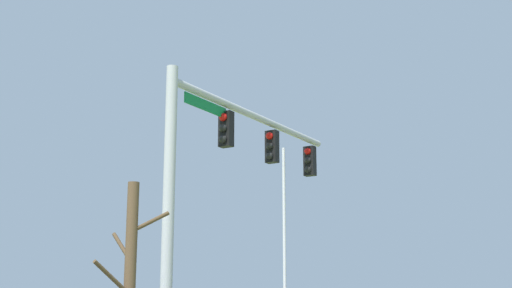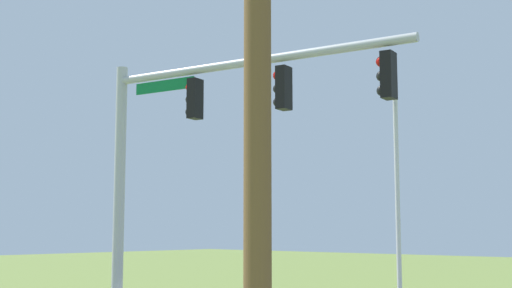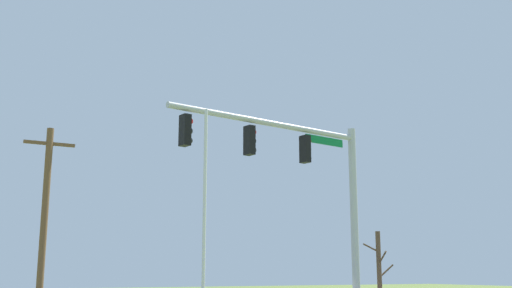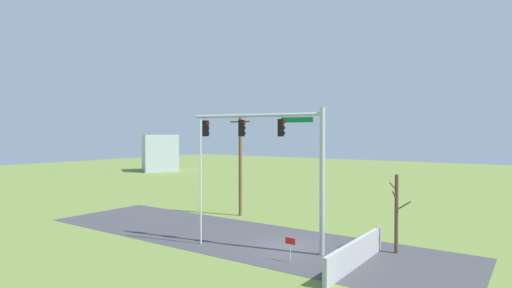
% 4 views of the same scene
% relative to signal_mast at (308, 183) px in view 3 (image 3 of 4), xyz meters
% --- Properties ---
extents(signal_mast, '(7.84, 1.59, 7.79)m').
position_rel_signal_mast_xyz_m(signal_mast, '(0.00, 0.00, 0.00)').
color(signal_mast, '#B2B5BA').
rests_on(signal_mast, ground_plane).
extents(flagpole, '(0.10, 0.10, 7.25)m').
position_rel_signal_mast_xyz_m(flagpole, '(-4.53, -1.67, -1.94)').
color(flagpole, silver).
rests_on(flagpole, ground_plane).
extents(utility_pole, '(1.90, 0.26, 7.98)m').
position_rel_signal_mast_xyz_m(utility_pole, '(-7.69, 6.30, -1.41)').
color(utility_pole, brown).
rests_on(utility_pole, ground_plane).
extents(bare_tree, '(1.27, 1.02, 4.23)m').
position_rel_signal_mast_xyz_m(bare_tree, '(5.32, 3.00, -3.39)').
color(bare_tree, brown).
rests_on(bare_tree, ground_plane).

